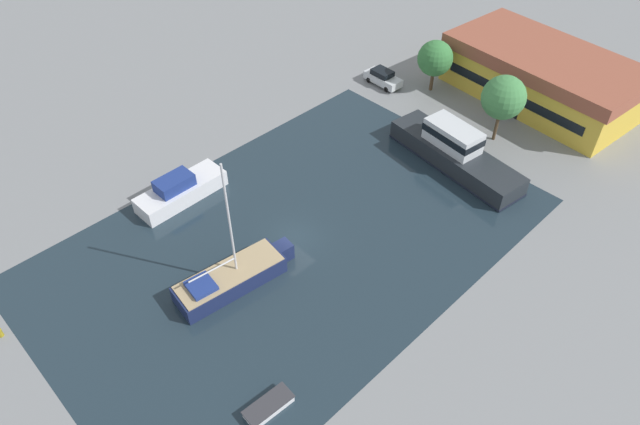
{
  "coord_description": "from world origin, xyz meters",
  "views": [
    {
      "loc": [
        23.96,
        -20.44,
        32.22
      ],
      "look_at": [
        0.0,
        2.93,
        1.0
      ],
      "focal_mm": 32.0,
      "sensor_mm": 36.0,
      "label": 1
    }
  ],
  "objects": [
    {
      "name": "ground_plane",
      "position": [
        0.0,
        0.0,
        0.0
      ],
      "size": [
        440.0,
        440.0,
        0.0
      ],
      "primitive_type": "plane",
      "color": "gray"
    },
    {
      "name": "water_canal",
      "position": [
        0.0,
        0.0,
        0.0
      ],
      "size": [
        25.22,
        39.08,
        0.01
      ],
      "primitive_type": "cube",
      "color": "#1E2D38",
      "rests_on": "ground"
    },
    {
      "name": "warehouse_building",
      "position": [
        2.53,
        32.35,
        2.68
      ],
      "size": [
        20.11,
        11.66,
        5.29
      ],
      "rotation": [
        0.0,
        0.0,
        -0.09
      ],
      "color": "gold",
      "rests_on": "ground"
    },
    {
      "name": "quay_tree_near_building",
      "position": [
        3.45,
        22.88,
        4.59
      ],
      "size": [
        4.06,
        4.06,
        6.63
      ],
      "color": "brown",
      "rests_on": "ground"
    },
    {
      "name": "quay_tree_by_water",
      "position": [
        -6.37,
        25.82,
        3.68
      ],
      "size": [
        3.69,
        3.69,
        5.54
      ],
      "color": "brown",
      "rests_on": "ground"
    },
    {
      "name": "parked_car",
      "position": [
        -10.72,
        22.93,
        0.83
      ],
      "size": [
        4.34,
        1.97,
        1.65
      ],
      "rotation": [
        0.0,
        0.0,
        4.67
      ],
      "color": "silver",
      "rests_on": "ground"
    },
    {
      "name": "sailboat_moored",
      "position": [
        0.33,
        -6.21,
        0.79
      ],
      "size": [
        3.65,
        9.49,
        10.95
      ],
      "rotation": [
        0.0,
        0.0,
        -0.12
      ],
      "color": "#19234C",
      "rests_on": "water_canal"
    },
    {
      "name": "motor_cruiser",
      "position": [
        2.98,
        16.9,
        1.38
      ],
      "size": [
        13.91,
        5.28,
        3.81
      ],
      "rotation": [
        0.0,
        0.0,
        1.44
      ],
      "color": "#23282D",
      "rests_on": "water_canal"
    },
    {
      "name": "small_dinghy",
      "position": [
        9.55,
        -10.72,
        0.3
      ],
      "size": [
        1.5,
        3.2,
        0.58
      ],
      "rotation": [
        0.0,
        0.0,
        6.22
      ],
      "color": "white",
      "rests_on": "water_canal"
    },
    {
      "name": "cabin_boat",
      "position": [
        -10.24,
        -3.52,
        0.93
      ],
      "size": [
        2.79,
        7.85,
        2.46
      ],
      "rotation": [
        0.0,
        0.0,
        0.02
      ],
      "color": "white",
      "rests_on": "water_canal"
    }
  ]
}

